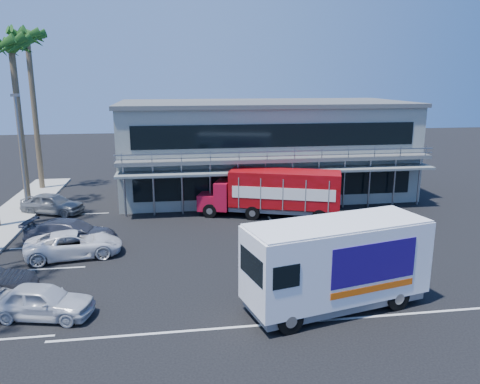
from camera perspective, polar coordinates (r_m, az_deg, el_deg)
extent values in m
plane|color=black|center=(23.85, 2.71, -8.64)|extent=(120.00, 120.00, 0.00)
cube|color=gray|center=(37.77, 2.83, 5.22)|extent=(22.00, 10.00, 7.00)
cube|color=#515454|center=(37.41, 2.90, 10.76)|extent=(22.40, 10.40, 0.30)
cube|color=#515454|center=(32.35, 4.78, 3.94)|extent=(22.00, 1.20, 0.25)
cube|color=gray|center=(31.75, 5.02, 4.66)|extent=(22.00, 0.08, 0.90)
cube|color=slate|center=(32.19, 4.88, 2.62)|extent=(22.00, 1.80, 0.15)
cube|color=black|center=(33.30, 4.48, 0.71)|extent=(20.00, 0.06, 1.60)
cube|color=black|center=(32.68, 4.60, 6.88)|extent=(20.00, 0.06, 1.60)
cylinder|color=brown|center=(36.31, -25.20, 6.79)|extent=(0.44, 0.44, 11.00)
sphere|color=#144919|center=(36.20, -26.14, 15.75)|extent=(1.10, 1.10, 1.10)
cylinder|color=brown|center=(41.65, -23.70, 8.35)|extent=(0.44, 0.44, 12.00)
sphere|color=#144919|center=(41.65, -24.55, 16.85)|extent=(1.10, 1.10, 1.10)
cylinder|color=gray|center=(34.45, -25.06, 3.96)|extent=(0.14, 0.14, 8.00)
cube|color=gray|center=(34.09, -25.75, 10.59)|extent=(0.50, 0.25, 0.18)
cube|color=#A90D27|center=(32.10, -3.74, -1.06)|extent=(1.85, 2.32, 1.08)
cube|color=#A90D27|center=(31.75, -2.02, -0.28)|extent=(1.58, 2.42, 1.89)
cube|color=black|center=(31.63, -2.03, 0.67)|extent=(0.67, 1.82, 0.63)
cube|color=#A40A13|center=(31.00, 5.46, 0.44)|extent=(7.54, 4.47, 2.34)
cube|color=slate|center=(31.35, 5.40, -2.04)|extent=(7.43, 4.15, 0.27)
cube|color=white|center=(29.93, 5.26, -0.22)|extent=(6.27, 2.19, 0.76)
cube|color=white|center=(32.12, 5.64, 0.74)|extent=(6.27, 2.19, 0.76)
cylinder|color=black|center=(31.22, -3.69, -2.30)|extent=(0.98, 0.57, 0.94)
cylinder|color=black|center=(33.07, -2.85, -1.37)|extent=(0.98, 0.57, 0.94)
cylinder|color=black|center=(30.67, 1.54, -2.57)|extent=(0.98, 0.57, 0.94)
cylinder|color=black|center=(32.55, 2.09, -1.61)|extent=(0.98, 0.57, 0.94)
cylinder|color=black|center=(30.33, 9.63, -2.95)|extent=(0.98, 0.57, 0.94)
cylinder|color=black|center=(32.23, 9.70, -1.96)|extent=(0.98, 0.57, 0.94)
cube|color=white|center=(19.13, 11.68, -8.07)|extent=(7.77, 4.17, 2.95)
cube|color=slate|center=(19.79, 11.45, -12.47)|extent=(7.42, 3.86, 0.37)
cube|color=black|center=(17.36, 1.43, -8.95)|extent=(0.54, 2.03, 1.00)
cube|color=white|center=(18.63, 11.90, -3.75)|extent=(7.61, 4.09, 0.08)
cube|color=#1E0B63|center=(18.57, 16.10, -8.32)|extent=(3.70, 0.91, 1.58)
cube|color=#1E0B63|center=(20.50, 11.72, -5.95)|extent=(3.70, 0.91, 1.58)
cube|color=#F2590C|center=(18.98, 15.90, -11.28)|extent=(3.70, 0.90, 0.26)
cylinder|color=black|center=(17.68, 6.08, -15.32)|extent=(1.05, 0.51, 1.01)
cylinder|color=black|center=(19.45, 2.93, -12.41)|extent=(1.05, 0.51, 1.01)
cylinder|color=black|center=(20.20, 18.63, -12.12)|extent=(1.05, 0.51, 1.01)
cylinder|color=black|center=(21.77, 14.79, -9.92)|extent=(1.05, 0.51, 1.01)
imported|color=silver|center=(20.08, -22.99, -12.15)|extent=(4.20, 2.43, 1.34)
imported|color=white|center=(25.92, -19.56, -6.00)|extent=(5.15, 3.01, 1.35)
imported|color=#2E313D|center=(27.52, -19.86, -4.75)|extent=(5.40, 3.12, 1.47)
imported|color=slate|center=(34.45, -21.90, -1.31)|extent=(4.57, 3.12, 1.45)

